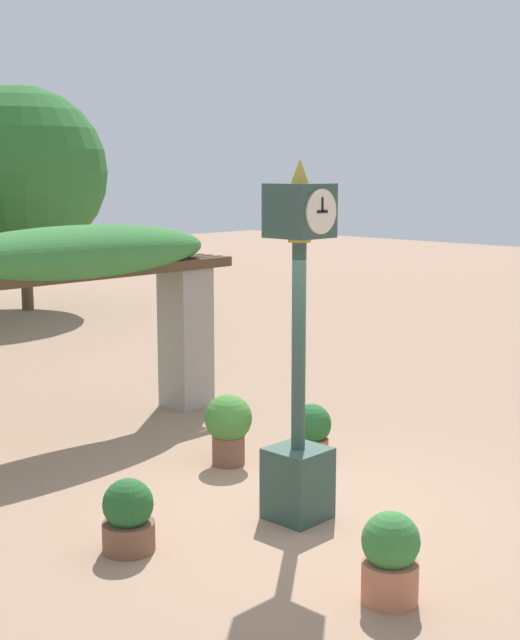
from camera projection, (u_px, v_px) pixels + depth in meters
name	position (u px, v px, depth m)	size (l,w,h in m)	color
ground_plane	(304.00, 507.00, 8.85)	(60.00, 60.00, 0.00)	#9E7A60
pedestal_clock	(299.00, 370.00, 8.34)	(0.52, 0.54, 3.41)	#2D473D
pergola	(77.00, 282.00, 11.09)	(4.73, 1.16, 2.64)	gray
potted_plant_near_left	(228.00, 425.00, 10.08)	(0.54, 0.54, 0.81)	brown
potted_plant_near_right	(311.00, 433.00, 10.14)	(0.46, 0.46, 0.69)	#9E563D
potted_plant_far_left	(128.00, 516.00, 7.79)	(0.47, 0.47, 0.65)	brown
potted_plant_far_right	(390.00, 557.00, 6.86)	(0.46, 0.46, 0.72)	#B26B4C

